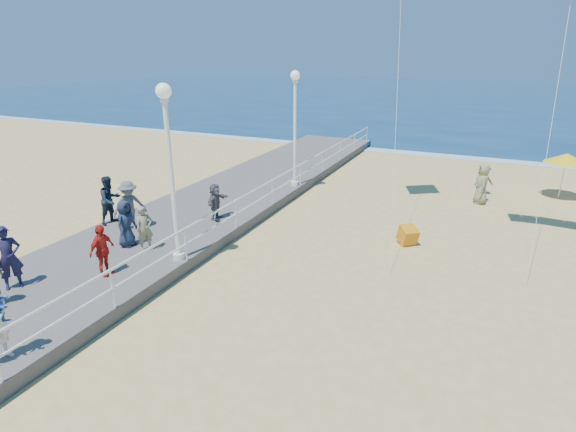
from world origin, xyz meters
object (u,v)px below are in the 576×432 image
at_px(beach_walker_a, 484,180).
at_px(beach_walker_c, 482,184).
at_px(spectator_0, 9,258).
at_px(spectator_7, 110,200).
at_px(beach_umbrella, 567,158).
at_px(toddler_held, 1,304).
at_px(lamp_post_far, 295,117).
at_px(lamp_post_mid, 170,157).
at_px(spectator_5, 216,202).
at_px(spectator_2, 129,206).
at_px(spectator_6, 145,229).
at_px(spectator_3, 102,250).
at_px(box_kite, 408,237).
at_px(spectator_4, 126,223).

height_order(beach_walker_a, beach_walker_c, beach_walker_c).
height_order(spectator_0, spectator_7, spectator_7).
bearing_deg(spectator_0, beach_umbrella, -11.65).
bearing_deg(toddler_held, lamp_post_far, -10.21).
height_order(lamp_post_mid, beach_walker_a, lamp_post_mid).
relative_size(toddler_held, spectator_5, 0.66).
distance_m(spectator_2, spectator_5, 3.12).
height_order(spectator_6, spectator_7, spectator_7).
bearing_deg(lamp_post_mid, spectator_3, -126.55).
relative_size(spectator_7, box_kite, 3.02).
bearing_deg(spectator_4, spectator_3, -158.24).
distance_m(spectator_6, beach_walker_c, 14.64).
bearing_deg(spectator_5, spectator_6, 170.01).
relative_size(spectator_4, beach_walker_c, 0.86).
relative_size(spectator_3, beach_walker_c, 0.84).
height_order(spectator_4, beach_umbrella, beach_umbrella).
distance_m(spectator_5, beach_umbrella, 16.02).
xyz_separation_m(spectator_2, spectator_4, (0.95, -1.20, -0.11)).
distance_m(spectator_7, beach_walker_c, 15.77).
bearing_deg(toddler_held, beach_walker_a, -34.93).
xyz_separation_m(spectator_3, box_kite, (7.46, 6.77, -0.87)).
xyz_separation_m(spectator_5, beach_walker_c, (9.18, 7.59, -0.19)).
xyz_separation_m(toddler_held, spectator_6, (-1.17, 5.49, -0.56)).
height_order(spectator_0, spectator_6, spectator_0).
relative_size(spectator_5, beach_umbrella, 0.66).
distance_m(spectator_0, spectator_7, 5.05).
relative_size(lamp_post_far, beach_walker_c, 2.89).
distance_m(toddler_held, spectator_2, 7.35).
height_order(toddler_held, spectator_2, spectator_2).
xyz_separation_m(spectator_4, spectator_7, (-2.07, 1.41, 0.11)).
bearing_deg(toddler_held, spectator_3, 7.34).
relative_size(spectator_4, beach_walker_a, 1.07).
distance_m(spectator_0, spectator_5, 7.17).
distance_m(spectator_0, spectator_2, 4.69).
height_order(lamp_post_far, spectator_6, lamp_post_far).
bearing_deg(spectator_3, spectator_7, 38.41).
bearing_deg(spectator_6, toddler_held, -142.17).
bearing_deg(spectator_0, lamp_post_far, 15.76).
bearing_deg(box_kite, spectator_6, 173.46).
relative_size(spectator_0, box_kite, 3.00).
height_order(lamp_post_far, box_kite, lamp_post_far).
bearing_deg(spectator_2, box_kite, -34.41).
bearing_deg(spectator_2, lamp_post_mid, -79.22).
distance_m(spectator_4, spectator_6, 0.81).
bearing_deg(spectator_2, spectator_3, -115.26).
relative_size(spectator_2, box_kite, 3.02).
bearing_deg(lamp_post_far, spectator_6, -98.74).
bearing_deg(lamp_post_far, box_kite, -32.82).
xyz_separation_m(lamp_post_far, spectator_7, (-4.25, -7.45, -2.35)).
height_order(lamp_post_far, spectator_5, lamp_post_far).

